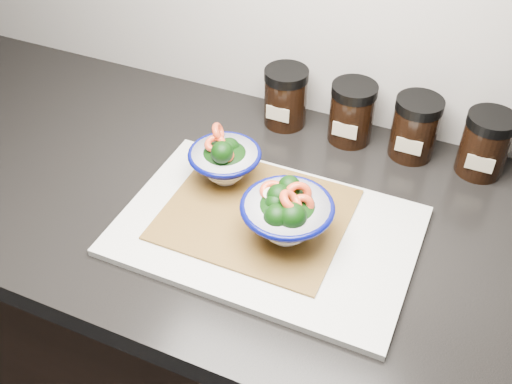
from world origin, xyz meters
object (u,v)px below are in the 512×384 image
at_px(bowl_right, 287,214).
at_px(spice_jar_d, 485,144).
at_px(spice_jar_b, 352,113).
at_px(spice_jar_a, 286,97).
at_px(bowl_left, 225,160).
at_px(spice_jar_c, 415,128).
at_px(cutting_board, 267,231).

relative_size(bowl_right, spice_jar_d, 1.23).
bearing_deg(bowl_right, spice_jar_b, 88.28).
bearing_deg(bowl_right, spice_jar_a, 111.87).
xyz_separation_m(bowl_left, spice_jar_c, (0.26, 0.21, 0.00)).
relative_size(cutting_board, spice_jar_b, 3.98).
xyz_separation_m(spice_jar_a, spice_jar_b, (0.13, 0.00, 0.00)).
distance_m(bowl_left, spice_jar_d, 0.44).
bearing_deg(spice_jar_d, bowl_left, -150.95).
bearing_deg(bowl_left, spice_jar_a, 84.04).
relative_size(bowl_right, spice_jar_b, 1.23).
distance_m(spice_jar_b, spice_jar_d, 0.23).
bearing_deg(spice_jar_d, bowl_right, -129.16).
relative_size(bowl_left, spice_jar_b, 1.07).
bearing_deg(spice_jar_a, bowl_left, -95.96).
distance_m(spice_jar_c, spice_jar_d, 0.12).
xyz_separation_m(spice_jar_b, spice_jar_d, (0.23, 0.00, 0.00)).
relative_size(cutting_board, spice_jar_c, 3.98).
bearing_deg(bowl_left, bowl_right, -30.72).
relative_size(spice_jar_a, spice_jar_b, 1.00).
bearing_deg(bowl_right, spice_jar_c, 67.47).
bearing_deg(spice_jar_c, spice_jar_b, 180.00).
xyz_separation_m(cutting_board, spice_jar_b, (0.04, 0.29, 0.05)).
bearing_deg(bowl_right, cutting_board, 168.17).
xyz_separation_m(bowl_left, spice_jar_a, (0.02, 0.21, 0.00)).
xyz_separation_m(bowl_left, spice_jar_d, (0.38, 0.21, 0.00)).
height_order(spice_jar_a, spice_jar_d, same).
bearing_deg(spice_jar_b, spice_jar_a, 180.00).
height_order(spice_jar_b, spice_jar_c, same).
height_order(bowl_left, spice_jar_d, same).
distance_m(bowl_right, spice_jar_c, 0.32).
xyz_separation_m(cutting_board, spice_jar_c, (0.16, 0.29, 0.05)).
height_order(bowl_left, spice_jar_b, same).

